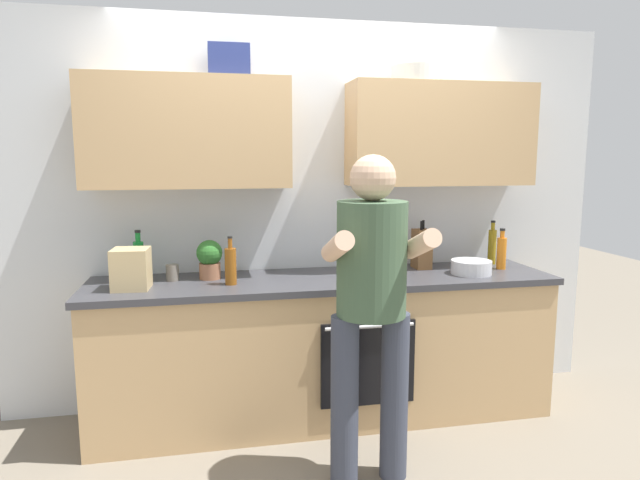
# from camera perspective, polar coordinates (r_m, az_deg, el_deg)

# --- Properties ---
(ground_plane) EXTENTS (12.00, 12.00, 0.00)m
(ground_plane) POSITION_cam_1_polar(r_m,az_deg,el_deg) (3.70, 0.53, -17.64)
(ground_plane) COLOR #756B5B
(back_wall_unit) EXTENTS (4.00, 0.38, 2.50)m
(back_wall_unit) POSITION_cam_1_polar(r_m,az_deg,el_deg) (3.59, -0.33, 6.44)
(back_wall_unit) COLOR silver
(back_wall_unit) RESTS_ON ground
(counter) EXTENTS (2.84, 0.67, 0.90)m
(counter) POSITION_cam_1_polar(r_m,az_deg,el_deg) (3.52, 0.56, -11.04)
(counter) COLOR tan
(counter) RESTS_ON ground
(person_standing) EXTENTS (0.49, 0.45, 1.65)m
(person_standing) POSITION_cam_1_polar(r_m,az_deg,el_deg) (2.71, 5.33, -5.55)
(person_standing) COLOR #383D4C
(person_standing) RESTS_ON ground
(bottle_wine) EXTENTS (0.07, 0.07, 0.27)m
(bottle_wine) POSITION_cam_1_polar(r_m,az_deg,el_deg) (3.36, 4.89, -2.09)
(bottle_wine) COLOR #471419
(bottle_wine) RESTS_ON counter
(bottle_soda) EXTENTS (0.06, 0.06, 0.30)m
(bottle_soda) POSITION_cam_1_polar(r_m,az_deg,el_deg) (3.49, -18.18, -1.87)
(bottle_soda) COLOR #198C33
(bottle_soda) RESTS_ON counter
(bottle_syrup) EXTENTS (0.07, 0.07, 0.28)m
(bottle_syrup) POSITION_cam_1_polar(r_m,az_deg,el_deg) (3.24, -9.21, -2.60)
(bottle_syrup) COLOR #8C4C14
(bottle_syrup) RESTS_ON counter
(bottle_oil) EXTENTS (0.06, 0.06, 0.30)m
(bottle_oil) POSITION_cam_1_polar(r_m,az_deg,el_deg) (3.98, 17.33, -0.55)
(bottle_oil) COLOR olive
(bottle_oil) RESTS_ON counter
(bottle_juice) EXTENTS (0.06, 0.06, 0.27)m
(bottle_juice) POSITION_cam_1_polar(r_m,az_deg,el_deg) (3.83, 18.22, -1.18)
(bottle_juice) COLOR orange
(bottle_juice) RESTS_ON counter
(cup_stoneware) EXTENTS (0.08, 0.08, 0.10)m
(cup_stoneware) POSITION_cam_1_polar(r_m,az_deg,el_deg) (3.42, -14.98, -3.27)
(cup_stoneware) COLOR slate
(cup_stoneware) RESTS_ON counter
(mixing_bowl) EXTENTS (0.25, 0.25, 0.09)m
(mixing_bowl) POSITION_cam_1_polar(r_m,az_deg,el_deg) (3.62, 15.33, -2.72)
(mixing_bowl) COLOR silver
(mixing_bowl) RESTS_ON counter
(knife_block) EXTENTS (0.10, 0.14, 0.32)m
(knife_block) POSITION_cam_1_polar(r_m,az_deg,el_deg) (3.72, 10.45, -0.89)
(knife_block) COLOR brown
(knife_block) RESTS_ON counter
(potted_herb) EXTENTS (0.16, 0.16, 0.24)m
(potted_herb) POSITION_cam_1_polar(r_m,az_deg,el_deg) (3.41, -11.33, -1.85)
(potted_herb) COLOR #9E6647
(potted_herb) RESTS_ON counter
(grocery_bag_bread) EXTENTS (0.21, 0.21, 0.23)m
(grocery_bag_bread) POSITION_cam_1_polar(r_m,az_deg,el_deg) (3.26, -18.90, -2.84)
(grocery_bag_bread) COLOR tan
(grocery_bag_bread) RESTS_ON counter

